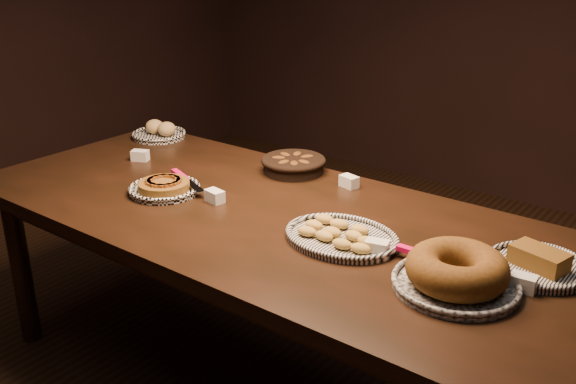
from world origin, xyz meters
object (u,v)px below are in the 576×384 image
Objects in this scene: apple_tart_plate at (165,187)px; bundt_cake_plate at (456,273)px; buffet_table at (276,233)px; madeleine_platter at (341,236)px.

apple_tart_plate is 0.75× the size of bundt_cake_plate.
madeleine_platter is at bearing -8.37° from buffet_table.
bundt_cake_plate is (0.70, -0.10, 0.12)m from buffet_table.
madeleine_platter is 0.94× the size of bundt_cake_plate.
madeleine_platter is (0.76, 0.05, -0.00)m from apple_tart_plate.
madeleine_platter is at bearing -19.45° from apple_tart_plate.
buffet_table is at bearing -163.82° from madeleine_platter.
apple_tart_plate reaches higher than madeleine_platter.
buffet_table is 6.45× the size of madeleine_platter.
apple_tart_plate is 0.80× the size of madeleine_platter.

